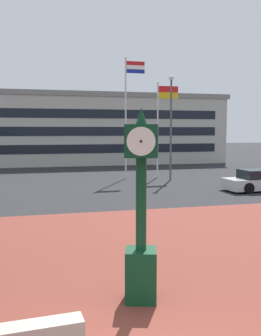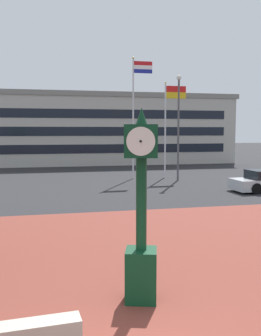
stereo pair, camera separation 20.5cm
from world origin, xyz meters
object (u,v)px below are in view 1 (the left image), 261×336
flagpole_secondary (160,121)px  flagpole_primary (128,109)px  street_lamp_post (171,118)px  civic_building (92,129)px  car_street_mid (261,181)px  street_clock (141,217)px

flagpole_secondary → flagpole_primary: bearing=180.0°
flagpole_secondary → street_lamp_post: (0.17, -1.85, 0.16)m
street_lamp_post → civic_building: bearing=99.3°
car_street_mid → flagpole_primary: bearing=-141.7°
flagpole_secondary → civic_building: civic_building is taller
car_street_mid → flagpole_primary: flagpole_primary is taller
flagpole_primary → street_lamp_post: flagpole_primary is taller
civic_building → street_lamp_post: civic_building is taller
car_street_mid → flagpole_secondary: size_ratio=0.63×
civic_building → flagpole_secondary: bearing=-80.3°
street_lamp_post → car_street_mid: bearing=-58.8°
flagpole_primary → street_clock: bearing=-103.2°
street_clock → car_street_mid: street_clock is taller
flagpole_primary → flagpole_secondary: bearing=0.0°
street_clock → flagpole_secondary: (7.41, 20.53, 2.59)m
flagpole_primary → civic_building: (-0.21, 16.25, -1.41)m
street_lamp_post → flagpole_primary: bearing=146.2°
street_clock → flagpole_secondary: size_ratio=0.56×
car_street_mid → street_lamp_post: 7.98m
flagpole_primary → street_lamp_post: (2.76, -1.85, -0.67)m
car_street_mid → civic_building: civic_building is taller
street_clock → car_street_mid: (11.18, 12.77, -1.22)m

